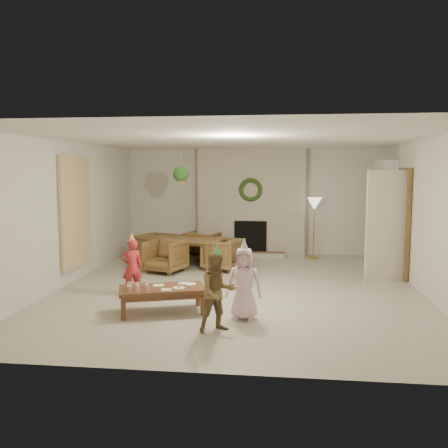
# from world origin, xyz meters

# --- Properties ---
(floor) EXTENTS (7.00, 7.00, 0.00)m
(floor) POSITION_xyz_m (0.00, 0.00, 0.00)
(floor) COLOR #B7B29E
(floor) RESTS_ON ground
(ceiling) EXTENTS (7.00, 7.00, 0.00)m
(ceiling) POSITION_xyz_m (0.00, 0.00, 2.50)
(ceiling) COLOR white
(ceiling) RESTS_ON wall_back
(wall_back) EXTENTS (7.00, 0.00, 7.00)m
(wall_back) POSITION_xyz_m (0.00, 3.50, 1.25)
(wall_back) COLOR silver
(wall_back) RESTS_ON floor
(wall_front) EXTENTS (7.00, 0.00, 7.00)m
(wall_front) POSITION_xyz_m (0.00, -3.50, 1.25)
(wall_front) COLOR silver
(wall_front) RESTS_ON floor
(wall_left) EXTENTS (0.00, 7.00, 7.00)m
(wall_left) POSITION_xyz_m (-3.00, 0.00, 1.25)
(wall_left) COLOR silver
(wall_left) RESTS_ON floor
(wall_right) EXTENTS (0.00, 7.00, 7.00)m
(wall_right) POSITION_xyz_m (3.00, 0.00, 1.25)
(wall_right) COLOR silver
(wall_right) RESTS_ON floor
(fireplace_mass) EXTENTS (2.50, 0.40, 2.50)m
(fireplace_mass) POSITION_xyz_m (0.00, 3.30, 1.25)
(fireplace_mass) COLOR #5C1B18
(fireplace_mass) RESTS_ON floor
(fireplace_hearth) EXTENTS (1.60, 0.30, 0.12)m
(fireplace_hearth) POSITION_xyz_m (0.00, 2.95, 0.06)
(fireplace_hearth) COLOR #5C2D19
(fireplace_hearth) RESTS_ON floor
(fireplace_firebox) EXTENTS (0.75, 0.12, 0.75)m
(fireplace_firebox) POSITION_xyz_m (0.00, 3.12, 0.45)
(fireplace_firebox) COLOR black
(fireplace_firebox) RESTS_ON floor
(fireplace_wreath) EXTENTS (0.54, 0.10, 0.54)m
(fireplace_wreath) POSITION_xyz_m (0.00, 3.07, 1.55)
(fireplace_wreath) COLOR #213D17
(fireplace_wreath) RESTS_ON fireplace_mass
(floor_lamp_base) EXTENTS (0.26, 0.26, 0.03)m
(floor_lamp_base) POSITION_xyz_m (1.45, 3.00, 0.01)
(floor_lamp_base) COLOR gold
(floor_lamp_base) RESTS_ON floor
(floor_lamp_post) EXTENTS (0.03, 0.03, 1.25)m
(floor_lamp_post) POSITION_xyz_m (1.45, 3.00, 0.65)
(floor_lamp_post) COLOR gold
(floor_lamp_post) RESTS_ON floor
(floor_lamp_shade) EXTENTS (0.33, 0.33, 0.28)m
(floor_lamp_shade) POSITION_xyz_m (1.45, 3.00, 1.25)
(floor_lamp_shade) COLOR beige
(floor_lamp_shade) RESTS_ON floor_lamp_post
(bookshelf_carcass) EXTENTS (0.30, 1.00, 2.20)m
(bookshelf_carcass) POSITION_xyz_m (2.84, 2.30, 1.10)
(bookshelf_carcass) COLOR white
(bookshelf_carcass) RESTS_ON floor
(bookshelf_shelf_a) EXTENTS (0.30, 0.92, 0.03)m
(bookshelf_shelf_a) POSITION_xyz_m (2.82, 2.30, 0.45)
(bookshelf_shelf_a) COLOR white
(bookshelf_shelf_a) RESTS_ON bookshelf_carcass
(bookshelf_shelf_b) EXTENTS (0.30, 0.92, 0.03)m
(bookshelf_shelf_b) POSITION_xyz_m (2.82, 2.30, 0.85)
(bookshelf_shelf_b) COLOR white
(bookshelf_shelf_b) RESTS_ON bookshelf_carcass
(bookshelf_shelf_c) EXTENTS (0.30, 0.92, 0.03)m
(bookshelf_shelf_c) POSITION_xyz_m (2.82, 2.30, 1.25)
(bookshelf_shelf_c) COLOR white
(bookshelf_shelf_c) RESTS_ON bookshelf_carcass
(bookshelf_shelf_d) EXTENTS (0.30, 0.92, 0.03)m
(bookshelf_shelf_d) POSITION_xyz_m (2.82, 2.30, 1.65)
(bookshelf_shelf_d) COLOR white
(bookshelf_shelf_d) RESTS_ON bookshelf_carcass
(books_row_lower) EXTENTS (0.20, 0.40, 0.24)m
(books_row_lower) POSITION_xyz_m (2.80, 2.15, 0.59)
(books_row_lower) COLOR #AC1F36
(books_row_lower) RESTS_ON bookshelf_shelf_a
(books_row_mid) EXTENTS (0.20, 0.44, 0.24)m
(books_row_mid) POSITION_xyz_m (2.80, 2.35, 0.99)
(books_row_mid) COLOR #245184
(books_row_mid) RESTS_ON bookshelf_shelf_b
(books_row_upper) EXTENTS (0.20, 0.36, 0.22)m
(books_row_upper) POSITION_xyz_m (2.80, 2.20, 1.38)
(books_row_upper) COLOR #A6A123
(books_row_upper) RESTS_ON bookshelf_shelf_c
(door_frame) EXTENTS (0.05, 0.86, 2.04)m
(door_frame) POSITION_xyz_m (2.96, 1.20, 1.02)
(door_frame) COLOR brown
(door_frame) RESTS_ON floor
(door_leaf) EXTENTS (0.77, 0.32, 2.00)m
(door_leaf) POSITION_xyz_m (2.58, 0.82, 1.00)
(door_leaf) COLOR beige
(door_leaf) RESTS_ON floor
(curtain_panel) EXTENTS (0.06, 1.20, 2.00)m
(curtain_panel) POSITION_xyz_m (-2.96, 0.20, 1.25)
(curtain_panel) COLOR beige
(curtain_panel) RESTS_ON wall_left
(dining_table) EXTENTS (1.86, 1.43, 0.58)m
(dining_table) POSITION_xyz_m (-1.30, 1.77, 0.29)
(dining_table) COLOR brown
(dining_table) RESTS_ON floor
(dining_chair_near) EXTENTS (0.88, 0.89, 0.64)m
(dining_chair_near) POSITION_xyz_m (-1.55, 1.09, 0.32)
(dining_chair_near) COLOR brown
(dining_chair_near) RESTS_ON floor
(dining_chair_far) EXTENTS (0.88, 0.89, 0.64)m
(dining_chair_far) POSITION_xyz_m (-1.05, 2.46, 0.32)
(dining_chair_far) COLOR brown
(dining_chair_far) RESTS_ON floor
(dining_chair_left) EXTENTS (0.89, 0.88, 0.64)m
(dining_chair_left) POSITION_xyz_m (-1.98, 2.02, 0.32)
(dining_chair_left) COLOR brown
(dining_chair_left) RESTS_ON floor
(dining_chair_right) EXTENTS (0.89, 0.88, 0.64)m
(dining_chair_right) POSITION_xyz_m (-0.45, 1.46, 0.32)
(dining_chair_right) COLOR brown
(dining_chair_right) RESTS_ON floor
(hanging_plant_cord) EXTENTS (0.01, 0.01, 0.70)m
(hanging_plant_cord) POSITION_xyz_m (-1.30, 1.50, 2.15)
(hanging_plant_cord) COLOR tan
(hanging_plant_cord) RESTS_ON ceiling
(hanging_plant_pot) EXTENTS (0.16, 0.16, 0.12)m
(hanging_plant_pot) POSITION_xyz_m (-1.30, 1.50, 1.80)
(hanging_plant_pot) COLOR #AB6037
(hanging_plant_pot) RESTS_ON hanging_plant_cord
(hanging_plant_foliage) EXTENTS (0.32, 0.32, 0.32)m
(hanging_plant_foliage) POSITION_xyz_m (-1.30, 1.50, 1.92)
(hanging_plant_foliage) COLOR #20501A
(hanging_plant_foliage) RESTS_ON hanging_plant_pot
(coffee_table_top) EXTENTS (1.31, 0.94, 0.05)m
(coffee_table_top) POSITION_xyz_m (-0.94, -1.55, 0.34)
(coffee_table_top) COLOR brown
(coffee_table_top) RESTS_ON floor
(coffee_table_apron) EXTENTS (1.20, 0.82, 0.07)m
(coffee_table_apron) POSITION_xyz_m (-0.94, -1.55, 0.27)
(coffee_table_apron) COLOR brown
(coffee_table_apron) RESTS_ON floor
(coffee_leg_fl) EXTENTS (0.08, 0.08, 0.31)m
(coffee_leg_fl) POSITION_xyz_m (-1.38, -1.95, 0.16)
(coffee_leg_fl) COLOR brown
(coffee_leg_fl) RESTS_ON floor
(coffee_leg_fr) EXTENTS (0.08, 0.08, 0.31)m
(coffee_leg_fr) POSITION_xyz_m (-0.35, -1.61, 0.16)
(coffee_leg_fr) COLOR brown
(coffee_leg_fr) RESTS_ON floor
(coffee_leg_bl) EXTENTS (0.08, 0.08, 0.31)m
(coffee_leg_bl) POSITION_xyz_m (-1.53, -1.49, 0.16)
(coffee_leg_bl) COLOR brown
(coffee_leg_bl) RESTS_ON floor
(coffee_leg_br) EXTENTS (0.08, 0.08, 0.31)m
(coffee_leg_br) POSITION_xyz_m (-0.51, -1.15, 0.16)
(coffee_leg_br) COLOR brown
(coffee_leg_br) RESTS_ON floor
(cup_a) EXTENTS (0.08, 0.08, 0.08)m
(cup_a) POSITION_xyz_m (-1.33, -1.83, 0.41)
(cup_a) COLOR silver
(cup_a) RESTS_ON coffee_table_top
(cup_b) EXTENTS (0.08, 0.08, 0.08)m
(cup_b) POSITION_xyz_m (-1.39, -1.65, 0.41)
(cup_b) COLOR silver
(cup_b) RESTS_ON coffee_table_top
(cup_c) EXTENTS (0.08, 0.08, 0.08)m
(cup_c) POSITION_xyz_m (-1.21, -1.84, 0.41)
(cup_c) COLOR silver
(cup_c) RESTS_ON coffee_table_top
(cup_d) EXTENTS (0.08, 0.08, 0.08)m
(cup_d) POSITION_xyz_m (-1.27, -1.66, 0.41)
(cup_d) COLOR silver
(cup_d) RESTS_ON coffee_table_top
(cup_e) EXTENTS (0.08, 0.08, 0.08)m
(cup_e) POSITION_xyz_m (-1.11, -1.73, 0.41)
(cup_e) COLOR silver
(cup_e) RESTS_ON coffee_table_top
(cup_f) EXTENTS (0.08, 0.08, 0.08)m
(cup_f) POSITION_xyz_m (-1.17, -1.55, 0.41)
(cup_f) COLOR silver
(cup_f) RESTS_ON coffee_table_top
(plate_a) EXTENTS (0.21, 0.21, 0.01)m
(plate_a) POSITION_xyz_m (-1.02, -1.46, 0.37)
(plate_a) COLOR white
(plate_a) RESTS_ON coffee_table_top
(plate_b) EXTENTS (0.21, 0.21, 0.01)m
(plate_b) POSITION_xyz_m (-0.70, -1.57, 0.37)
(plate_b) COLOR white
(plate_b) RESTS_ON coffee_table_top
(plate_c) EXTENTS (0.21, 0.21, 0.01)m
(plate_c) POSITION_xyz_m (-0.58, -1.34, 0.37)
(plate_c) COLOR white
(plate_c) RESTS_ON coffee_table_top
(food_scoop) EXTENTS (0.08, 0.08, 0.06)m
(food_scoop) POSITION_xyz_m (-0.70, -1.57, 0.40)
(food_scoop) COLOR tan
(food_scoop) RESTS_ON plate_b
(napkin_left) EXTENTS (0.17, 0.17, 0.01)m
(napkin_left) POSITION_xyz_m (-0.85, -1.69, 0.37)
(napkin_left) COLOR #E9ACBE
(napkin_left) RESTS_ON coffee_table_top
(napkin_right) EXTENTS (0.17, 0.17, 0.01)m
(napkin_right) POSITION_xyz_m (-0.69, -1.30, 0.37)
(napkin_right) COLOR #E9ACBE
(napkin_right) RESTS_ON coffee_table_top
(child_red) EXTENTS (0.40, 0.36, 0.91)m
(child_red) POSITION_xyz_m (-1.65, -0.68, 0.46)
(child_red) COLOR #AF252B
(child_red) RESTS_ON floor
(party_hat_red) EXTENTS (0.15, 0.15, 0.17)m
(party_hat_red) POSITION_xyz_m (-1.65, -0.68, 0.95)
(party_hat_red) COLOR #EBCF4E
(party_hat_red) RESTS_ON child_red
(child_plaid) EXTENTS (0.60, 0.56, 0.99)m
(child_plaid) POSITION_xyz_m (-0.06, -2.24, 0.50)
(child_plaid) COLOR brown
(child_plaid) RESTS_ON floor
(party_hat_plaid) EXTENTS (0.13, 0.13, 0.16)m
(party_hat_plaid) POSITION_xyz_m (-0.06, -2.24, 1.03)
(party_hat_plaid) COLOR #46A350
(party_hat_plaid) RESTS_ON child_plaid
(child_pink) EXTENTS (0.49, 0.33, 0.98)m
(child_pink) POSITION_xyz_m (0.22, -1.72, 0.49)
(child_pink) COLOR #F6C5D8
(child_pink) RESTS_ON floor
(party_hat_pink) EXTENTS (0.15, 0.15, 0.18)m
(party_hat_pink) POSITION_xyz_m (0.22, -1.72, 1.02)
(party_hat_pink) COLOR silver
(party_hat_pink) RESTS_ON child_pink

